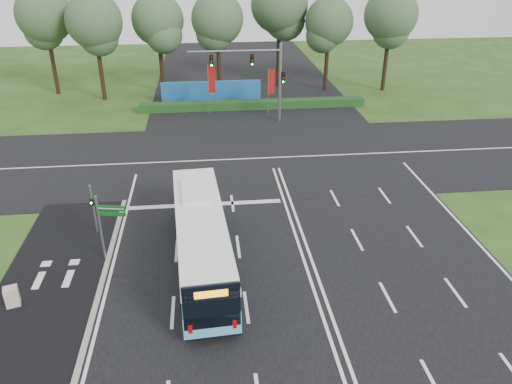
% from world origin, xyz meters
% --- Properties ---
extents(ground, '(120.00, 120.00, 0.00)m').
position_xyz_m(ground, '(0.00, 0.00, 0.00)').
color(ground, '#264517').
rests_on(ground, ground).
extents(road_main, '(20.00, 120.00, 0.04)m').
position_xyz_m(road_main, '(0.00, 0.00, 0.02)').
color(road_main, black).
rests_on(road_main, ground).
extents(road_cross, '(120.00, 14.00, 0.05)m').
position_xyz_m(road_cross, '(0.00, 12.00, 0.03)').
color(road_cross, black).
rests_on(road_cross, ground).
extents(bike_path, '(5.00, 18.00, 0.06)m').
position_xyz_m(bike_path, '(-12.50, -3.00, 0.03)').
color(bike_path, black).
rests_on(bike_path, ground).
extents(kerb_strip, '(0.25, 18.00, 0.12)m').
position_xyz_m(kerb_strip, '(-10.10, -3.00, 0.06)').
color(kerb_strip, gray).
rests_on(kerb_strip, ground).
extents(city_bus, '(3.11, 11.47, 3.26)m').
position_xyz_m(city_bus, '(-5.22, -1.58, 1.64)').
color(city_bus, '#57A4CA').
rests_on(city_bus, ground).
extents(pedestrian_signal, '(0.27, 0.40, 3.00)m').
position_xyz_m(pedestrian_signal, '(-11.15, 2.31, 1.64)').
color(pedestrian_signal, gray).
rests_on(pedestrian_signal, ground).
extents(street_sign, '(1.43, 0.34, 3.71)m').
position_xyz_m(street_sign, '(-9.94, -0.46, 2.36)').
color(street_sign, gray).
rests_on(street_sign, ground).
extents(utility_cabinet, '(0.72, 0.66, 1.00)m').
position_xyz_m(utility_cabinet, '(-13.80, -3.74, 0.50)').
color(utility_cabinet, '#C2B49C').
rests_on(utility_cabinet, ground).
extents(banner_flag_left, '(0.69, 0.20, 4.76)m').
position_xyz_m(banner_flag_left, '(-4.06, 23.15, 3.09)').
color(banner_flag_left, gray).
rests_on(banner_flag_left, ground).
extents(banner_flag_mid, '(0.63, 0.13, 4.28)m').
position_xyz_m(banner_flag_mid, '(1.48, 22.88, 2.80)').
color(banner_flag_mid, gray).
rests_on(banner_flag_mid, ground).
extents(traffic_light_gantry, '(8.41, 0.28, 7.00)m').
position_xyz_m(traffic_light_gantry, '(0.21, 20.50, 4.66)').
color(traffic_light_gantry, gray).
rests_on(traffic_light_gantry, ground).
extents(hedge, '(22.00, 1.20, 0.80)m').
position_xyz_m(hedge, '(0.00, 24.50, 0.40)').
color(hedge, '#143915').
rests_on(hedge, ground).
extents(blue_hoarding, '(10.00, 0.30, 2.20)m').
position_xyz_m(blue_hoarding, '(-4.00, 27.00, 1.10)').
color(blue_hoarding, '#1C589A').
rests_on(blue_hoarding, ground).
extents(eucalyptus_row, '(40.88, 9.33, 11.80)m').
position_xyz_m(eucalyptus_row, '(-3.00, 31.09, 7.90)').
color(eucalyptus_row, black).
rests_on(eucalyptus_row, ground).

